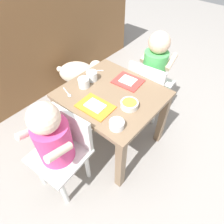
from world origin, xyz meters
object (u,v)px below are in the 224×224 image
at_px(water_cup_left, 84,83).
at_px(spoon_by_right_tray, 95,71).
at_px(dining_table, 112,103).
at_px(food_tray_left, 95,106).
at_px(seated_child_right, 154,68).
at_px(dog, 79,72).
at_px(spoon_by_left_tray, 68,93).
at_px(cereal_bowl_left_side, 117,124).
at_px(cereal_bowl_right_side, 129,104).
at_px(food_tray_right, 128,81).
at_px(water_cup_right, 92,76).
at_px(seated_child_left, 55,139).

bearing_deg(water_cup_left, spoon_by_right_tray, 21.89).
xyz_separation_m(dining_table, food_tray_left, (-0.15, -0.01, 0.09)).
xyz_separation_m(seated_child_right, dog, (-0.17, 0.62, -0.22)).
height_order(dog, food_tray_left, food_tray_left).
bearing_deg(spoon_by_left_tray, cereal_bowl_left_side, -91.55).
bearing_deg(cereal_bowl_right_side, spoon_by_left_tray, 113.01).
height_order(cereal_bowl_left_side, spoon_by_left_tray, cereal_bowl_left_side).
xyz_separation_m(food_tray_left, food_tray_right, (0.30, 0.00, -0.00)).
distance_m(dog, cereal_bowl_left_side, 0.93).
bearing_deg(dog, dining_table, -112.77).
bearing_deg(spoon_by_left_tray, food_tray_left, -83.57).
xyz_separation_m(food_tray_left, cereal_bowl_right_side, (0.12, -0.14, 0.01)).
distance_m(water_cup_right, cereal_bowl_right_side, 0.33).
distance_m(spoon_by_left_tray, spoon_by_right_tray, 0.27).
bearing_deg(seated_child_left, spoon_by_left_tray, 36.03).
bearing_deg(seated_child_left, water_cup_left, 23.39).
bearing_deg(spoon_by_left_tray, dining_table, -49.02).
bearing_deg(food_tray_left, food_tray_right, 0.00).
height_order(seated_child_left, water_cup_left, seated_child_left).
height_order(food_tray_right, spoon_by_right_tray, food_tray_right).
height_order(dining_table, cereal_bowl_right_side, cereal_bowl_right_side).
distance_m(dining_table, spoon_by_right_tray, 0.27).
distance_m(food_tray_left, cereal_bowl_left_side, 0.19).
height_order(dining_table, water_cup_left, water_cup_left).
distance_m(seated_child_left, spoon_by_right_tray, 0.56).
xyz_separation_m(dog, water_cup_left, (-0.31, -0.42, 0.27)).
distance_m(cereal_bowl_left_side, spoon_by_left_tray, 0.39).
xyz_separation_m(water_cup_left, spoon_by_left_tray, (-0.11, 0.03, -0.02)).
bearing_deg(water_cup_left, seated_child_left, -156.61).
bearing_deg(water_cup_left, spoon_by_left_tray, 167.19).
bearing_deg(food_tray_left, water_cup_left, 63.83).
relative_size(seated_child_right, dog, 1.92).
distance_m(seated_child_right, cereal_bowl_right_side, 0.46).
distance_m(seated_child_right, spoon_by_right_tray, 0.42).
bearing_deg(dining_table, spoon_by_left_tray, 130.98).
bearing_deg(cereal_bowl_left_side, spoon_by_right_tray, 56.57).
bearing_deg(spoon_by_right_tray, seated_child_left, -157.07).
xyz_separation_m(food_tray_right, spoon_by_right_tray, (-0.05, 0.24, -0.00)).
height_order(dog, water_cup_right, water_cup_right).
relative_size(food_tray_left, food_tray_right, 1.09).
xyz_separation_m(seated_child_left, cereal_bowl_left_side, (0.24, -0.21, 0.06)).
bearing_deg(spoon_by_right_tray, spoon_by_left_tray, -171.89).
height_order(seated_child_left, cereal_bowl_left_side, seated_child_left).
height_order(dog, food_tray_right, food_tray_right).
bearing_deg(water_cup_right, cereal_bowl_left_side, -118.52).
bearing_deg(spoon_by_left_tray, spoon_by_right_tray, 8.11).
distance_m(dog, water_cup_left, 0.59).
bearing_deg(seated_child_left, dining_table, -2.42).
bearing_deg(water_cup_right, dining_table, -95.69).
bearing_deg(cereal_bowl_left_side, seated_child_left, 139.31).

